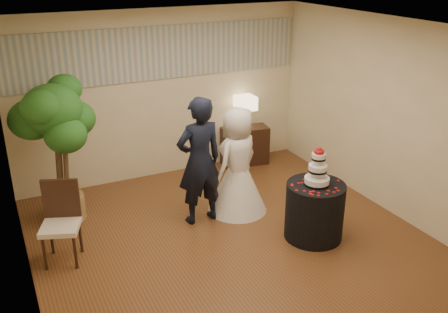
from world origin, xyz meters
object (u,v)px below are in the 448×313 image
cake_table (314,211)px  table_lamp (245,112)px  wedding_cake (318,166)px  ficus_tree (58,151)px  bride (238,160)px  console (245,146)px  groom (199,161)px  side_chair (60,225)px

cake_table → table_lamp: (0.37, 2.65, 0.59)m
wedding_cake → ficus_tree: (-2.93, 1.98, 0.01)m
bride → console: bearing=-146.2°
groom → wedding_cake: (1.19, -1.09, 0.12)m
console → ficus_tree: size_ratio=0.39×
wedding_cake → ficus_tree: bearing=146.0°
cake_table → table_lamp: bearing=82.0°
cake_table → wedding_cake: 0.65m
groom → side_chair: 2.00m
bride → cake_table: bearing=92.2°
groom → cake_table: groom is taller
console → side_chair: bearing=-145.0°
wedding_cake → console: wedding_cake is taller
groom → cake_table: 1.70m
bride → console: 1.84m
console → bride: bearing=-113.4°
bride → table_lamp: bearing=-146.2°
bride → console: bride is taller
groom → ficus_tree: bearing=-30.5°
groom → ficus_tree: (-1.74, 0.89, 0.13)m
bride → cake_table: 1.33m
groom → wedding_cake: size_ratio=3.52×
table_lamp → groom: bearing=-135.0°
table_lamp → wedding_cake: bearing=-98.0°
bride → wedding_cake: (0.57, -1.14, 0.24)m
groom → cake_table: bearing=134.0°
cake_table → side_chair: bearing=164.0°
wedding_cake → side_chair: wedding_cake is taller
wedding_cake → table_lamp: (0.37, 2.65, -0.06)m
wedding_cake → groom: bearing=137.5°
wedding_cake → table_lamp: 2.68m
ficus_tree → wedding_cake: bearing=-34.0°
cake_table → console: cake_table is taller
bride → table_lamp: 1.79m
bride → table_lamp: (0.94, 1.52, 0.18)m
wedding_cake → side_chair: size_ratio=0.51×
bride → side_chair: (-2.57, -0.24, -0.29)m
console → wedding_cake: bearing=-89.5°
cake_table → console: (0.37, 2.65, -0.05)m
side_chair → cake_table: bearing=4.9°
console → ficus_tree: 3.44m
cake_table → wedding_cake: size_ratio=1.50×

